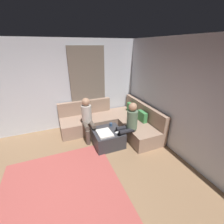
# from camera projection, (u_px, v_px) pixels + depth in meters

# --- Properties ---
(ground_plane) EXTENTS (6.00, 6.00, 0.10)m
(ground_plane) POSITION_uv_depth(u_px,v_px,m) (58.00, 214.00, 2.48)
(ground_plane) COLOR #8C6B4C
(wall_back) EXTENTS (6.00, 0.12, 2.70)m
(wall_back) POSITION_uv_depth(u_px,v_px,m) (206.00, 110.00, 2.93)
(wall_back) COLOR silver
(wall_back) RESTS_ON ground_plane
(wall_left) EXTENTS (0.12, 6.00, 2.70)m
(wall_left) POSITION_uv_depth(u_px,v_px,m) (44.00, 88.00, 4.40)
(wall_left) COLOR silver
(wall_left) RESTS_ON ground_plane
(curtain_panel) EXTENTS (0.06, 1.10, 2.50)m
(curtain_panel) POSITION_uv_depth(u_px,v_px,m) (88.00, 88.00, 4.81)
(curtain_panel) COLOR #726659
(curtain_panel) RESTS_ON ground_plane
(area_rug) EXTENTS (2.60, 2.20, 0.01)m
(area_rug) POSITION_uv_depth(u_px,v_px,m) (63.00, 199.00, 2.67)
(area_rug) COLOR #AD4C47
(area_rug) RESTS_ON ground_plane
(sectional_couch) EXTENTS (2.10, 2.55, 0.87)m
(sectional_couch) POSITION_uv_depth(u_px,v_px,m) (114.00, 122.00, 4.76)
(sectional_couch) COLOR #9E7F6B
(sectional_couch) RESTS_ON ground_plane
(ottoman) EXTENTS (0.76, 0.76, 0.42)m
(ottoman) POSITION_uv_depth(u_px,v_px,m) (108.00, 138.00, 4.07)
(ottoman) COLOR #333338
(ottoman) RESTS_ON ground_plane
(folded_blanket) EXTENTS (0.44, 0.36, 0.04)m
(folded_blanket) POSITION_uv_depth(u_px,v_px,m) (105.00, 133.00, 3.85)
(folded_blanket) COLOR white
(folded_blanket) RESTS_ON ottoman
(coffee_mug) EXTENTS (0.08, 0.08, 0.10)m
(coffee_mug) POSITION_uv_depth(u_px,v_px,m) (111.00, 124.00, 4.21)
(coffee_mug) COLOR #334C72
(coffee_mug) RESTS_ON ottoman
(game_remote) EXTENTS (0.05, 0.15, 0.02)m
(game_remote) POSITION_uv_depth(u_px,v_px,m) (118.00, 132.00, 3.90)
(game_remote) COLOR white
(game_remote) RESTS_ON ottoman
(person_on_couch_back) EXTENTS (0.30, 0.60, 1.20)m
(person_on_couch_back) POSITION_uv_depth(u_px,v_px,m) (129.00, 123.00, 3.90)
(person_on_couch_back) COLOR black
(person_on_couch_back) RESTS_ON ground_plane
(person_on_couch_side) EXTENTS (0.60, 0.30, 1.20)m
(person_on_couch_side) POSITION_uv_depth(u_px,v_px,m) (88.00, 118.00, 4.18)
(person_on_couch_side) COLOR brown
(person_on_couch_side) RESTS_ON ground_plane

